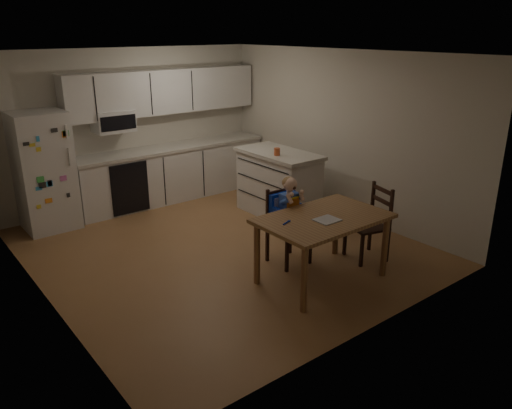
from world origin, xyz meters
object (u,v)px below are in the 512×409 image
object	(u,v)px
kitchen_island	(278,183)
chair_booster	(287,211)
red_cup	(277,152)
dining_table	(323,225)
refrigerator	(44,171)
chair_side	(374,218)

from	to	relation	value
kitchen_island	chair_booster	distance (m)	1.68
red_cup	dining_table	xyz separation A→B (m)	(-0.84, -1.80, -0.39)
refrigerator	red_cup	world-z (taller)	refrigerator
refrigerator	chair_booster	distance (m)	3.59
refrigerator	kitchen_island	distance (m)	3.43
red_cup	refrigerator	bearing A→B (deg)	147.02
refrigerator	chair_side	bearing A→B (deg)	-51.04
kitchen_island	chair_booster	bearing A→B (deg)	-127.18
refrigerator	kitchen_island	xyz separation A→B (m)	(2.98, -1.67, -0.34)
red_cup	dining_table	distance (m)	2.02
chair_booster	chair_side	bearing A→B (deg)	-31.19
kitchen_island	chair_side	world-z (taller)	kitchen_island
refrigerator	chair_side	size ratio (longest dim) A/B	1.79
kitchen_island	dining_table	world-z (taller)	kitchen_island
refrigerator	chair_side	world-z (taller)	refrigerator
kitchen_island	refrigerator	bearing A→B (deg)	150.67
chair_booster	refrigerator	bearing A→B (deg)	124.23
dining_table	refrigerator	bearing A→B (deg)	118.50
dining_table	chair_side	size ratio (longest dim) A/B	1.54
kitchen_island	red_cup	world-z (taller)	red_cup
chair_booster	kitchen_island	bearing A→B (deg)	53.84
kitchen_island	dining_table	xyz separation A→B (m)	(-1.01, -1.95, 0.17)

